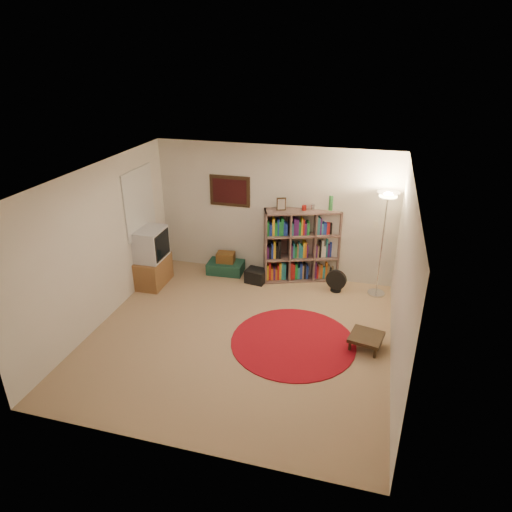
# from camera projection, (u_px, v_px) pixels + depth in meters

# --- Properties ---
(room) EXTENTS (4.54, 4.54, 2.54)m
(room) POSITION_uv_depth(u_px,v_px,m) (236.00, 260.00, 6.56)
(room) COLOR #9E7E5D
(room) RESTS_ON ground
(bookshelf) EXTENTS (1.43, 0.83, 1.65)m
(bookshelf) POSITION_uv_depth(u_px,v_px,m) (300.00, 246.00, 8.50)
(bookshelf) COLOR brown
(bookshelf) RESTS_ON ground
(floor_lamp) EXTENTS (0.47, 0.47, 1.90)m
(floor_lamp) POSITION_uv_depth(u_px,v_px,m) (386.00, 211.00, 7.56)
(floor_lamp) COLOR silver
(floor_lamp) RESTS_ON ground
(floor_fan) EXTENTS (0.38, 0.23, 0.42)m
(floor_fan) POSITION_uv_depth(u_px,v_px,m) (336.00, 281.00, 8.22)
(floor_fan) COLOR black
(floor_fan) RESTS_ON ground
(tv_stand) EXTENTS (0.55, 0.76, 1.10)m
(tv_stand) POSITION_uv_depth(u_px,v_px,m) (150.00, 258.00, 8.36)
(tv_stand) COLOR brown
(tv_stand) RESTS_ON ground
(suitcase) EXTENTS (0.71, 0.48, 0.22)m
(suitcase) POSITION_uv_depth(u_px,v_px,m) (226.00, 267.00, 8.96)
(suitcase) COLOR #163C2E
(suitcase) RESTS_ON ground
(wicker_basket) EXTENTS (0.36, 0.27, 0.19)m
(wicker_basket) POSITION_uv_depth(u_px,v_px,m) (226.00, 257.00, 8.89)
(wicker_basket) COLOR brown
(wicker_basket) RESTS_ON suitcase
(duffel_bag) EXTENTS (0.41, 0.36, 0.25)m
(duffel_bag) POSITION_uv_depth(u_px,v_px,m) (256.00, 276.00, 8.59)
(duffel_bag) COLOR black
(duffel_bag) RESTS_ON ground
(paper_towel) EXTENTS (0.16, 0.16, 0.28)m
(paper_towel) POSITION_uv_depth(u_px,v_px,m) (278.00, 267.00, 8.89)
(paper_towel) COLOR white
(paper_towel) RESTS_ON ground
(red_rug) EXTENTS (1.88, 1.88, 0.02)m
(red_rug) POSITION_uv_depth(u_px,v_px,m) (293.00, 342.00, 6.87)
(red_rug) COLOR maroon
(red_rug) RESTS_ON ground
(side_table) EXTENTS (0.54, 0.54, 0.21)m
(side_table) POSITION_uv_depth(u_px,v_px,m) (366.00, 337.00, 6.69)
(side_table) COLOR black
(side_table) RESTS_ON ground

